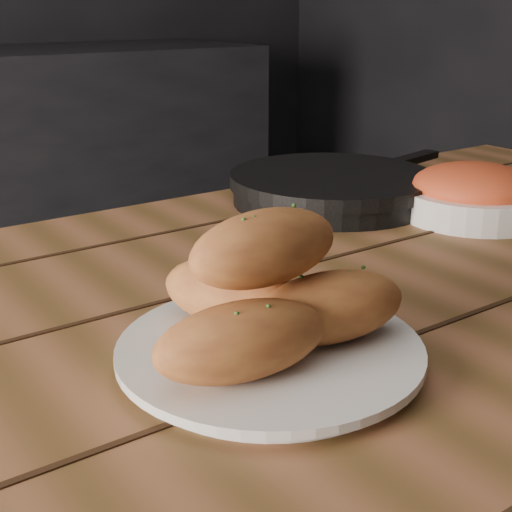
{
  "coord_description": "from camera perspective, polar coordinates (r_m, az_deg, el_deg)",
  "views": [
    {
      "loc": [
        -0.02,
        -0.54,
        1.04
      ],
      "look_at": [
        0.3,
        -0.09,
        0.84
      ],
      "focal_mm": 50.0,
      "sensor_mm": 36.0,
      "label": 1
    }
  ],
  "objects": [
    {
      "name": "table",
      "position": [
        0.79,
        7.89,
        -9.4
      ],
      "size": [
        1.57,
        0.89,
        0.75
      ],
      "color": "brown",
      "rests_on": "ground"
    },
    {
      "name": "plate",
      "position": [
        0.6,
        1.11,
        -7.76
      ],
      "size": [
        0.26,
        0.26,
        0.02
      ],
      "color": "silver",
      "rests_on": "table"
    },
    {
      "name": "bread_rolls",
      "position": [
        0.57,
        0.92,
        -3.31
      ],
      "size": [
        0.24,
        0.2,
        0.12
      ],
      "color": "#B66E32",
      "rests_on": "plate"
    },
    {
      "name": "skillet",
      "position": [
        1.08,
        6.17,
        5.51
      ],
      "size": [
        0.44,
        0.31,
        0.05
      ],
      "color": "black",
      "rests_on": "table"
    },
    {
      "name": "bowl",
      "position": [
        1.04,
        17.06,
        4.76
      ],
      "size": [
        0.2,
        0.2,
        0.08
      ],
      "color": "white",
      "rests_on": "table"
    }
  ]
}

